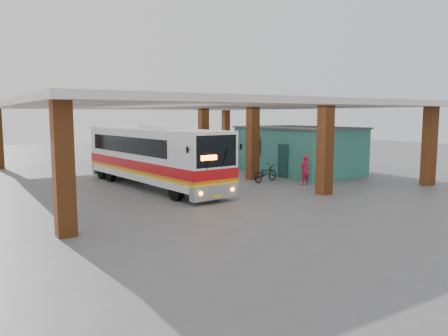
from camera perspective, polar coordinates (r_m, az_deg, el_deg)
The scene contains 8 objects.
ground at distance 22.53m, azimuth 2.04°, elevation -3.00°, with size 90.00×90.00×0.00m, color #515154.
brick_columns at distance 27.23m, azimuth -1.39°, elevation 3.33°, with size 20.10×21.60×4.35m.
canopy_roof at distance 28.04m, azimuth -4.64°, elevation 8.16°, with size 21.00×23.00×0.30m, color silver.
shop_building at distance 30.07m, azimuth 9.58°, elevation 2.40°, with size 5.20×8.20×3.11m.
coach_bus at distance 23.83m, azimuth -9.22°, elevation 1.54°, with size 3.52×11.79×3.39m.
motorcycle at distance 25.63m, azimuth 5.42°, elevation -0.67°, with size 0.68×1.95×1.02m, color black.
pedestrian at distance 24.75m, azimuth 10.52°, elevation -0.26°, with size 0.61×0.40×1.67m, color #B91730.
red_chair at distance 31.61m, azimuth 0.71°, elevation 0.54°, with size 0.55×0.55×0.80m.
Camera 1 is at (-12.52, -18.33, 3.88)m, focal length 35.00 mm.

